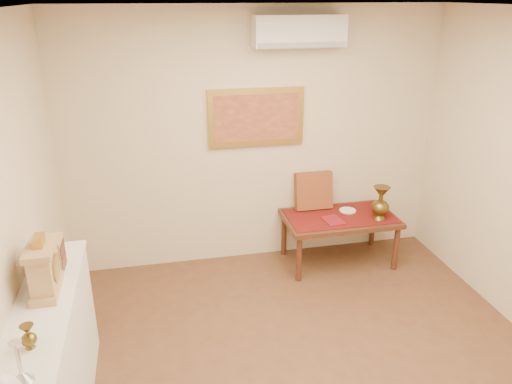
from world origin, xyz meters
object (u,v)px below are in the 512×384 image
object	(u,v)px
brass_urn_tall	(381,199)
mantel_clock	(44,269)
display_ledge	(50,383)
low_table	(340,222)
wooden_chest	(52,255)

from	to	relation	value
brass_urn_tall	mantel_clock	world-z (taller)	mantel_clock
display_ledge	low_table	world-z (taller)	display_ledge
low_table	mantel_clock	bearing A→B (deg)	-149.19
brass_urn_tall	low_table	xyz separation A→B (m)	(-0.38, 0.15, -0.29)
display_ledge	wooden_chest	xyz separation A→B (m)	(0.01, 0.57, 0.61)
brass_urn_tall	wooden_chest	distance (m)	3.27
brass_urn_tall	display_ledge	bearing A→B (deg)	-150.50
display_ledge	wooden_chest	distance (m)	0.84
wooden_chest	brass_urn_tall	bearing A→B (deg)	20.80
brass_urn_tall	wooden_chest	size ratio (longest dim) A/B	1.80
brass_urn_tall	wooden_chest	world-z (taller)	wooden_chest
mantel_clock	low_table	world-z (taller)	mantel_clock
display_ledge	mantel_clock	distance (m)	0.73
brass_urn_tall	display_ledge	size ratio (longest dim) A/B	0.22
display_ledge	mantel_clock	size ratio (longest dim) A/B	4.93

